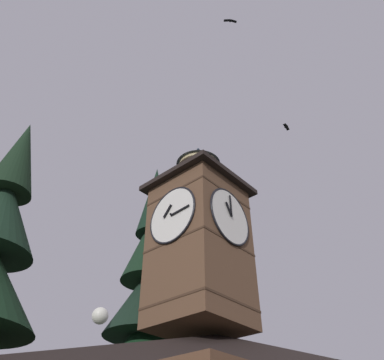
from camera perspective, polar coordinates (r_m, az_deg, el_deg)
name	(u,v)px	position (r m, az deg, el deg)	size (l,w,h in m)	color
clock_tower	(199,239)	(18.97, 1.06, -8.47)	(4.36, 4.36, 10.02)	brown
pine_tree_behind	(145,351)	(22.33, -6.79, -23.25)	(7.13, 7.13, 18.57)	#473323
moon	(100,316)	(47.31, -13.11, -18.54)	(1.84, 1.84, 1.84)	silver
flying_bird_high	(286,127)	(27.21, 13.43, 7.51)	(0.71, 0.29, 0.15)	black
flying_bird_low	(230,21)	(23.35, 5.52, 21.89)	(0.62, 0.57, 0.13)	black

